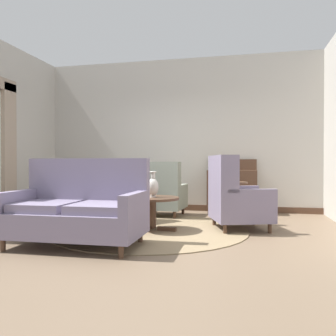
{
  "coord_description": "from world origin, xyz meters",
  "views": [
    {
      "loc": [
        1.38,
        -4.63,
        0.98
      ],
      "look_at": [
        0.26,
        0.4,
        0.92
      ],
      "focal_mm": 37.16,
      "sensor_mm": 36.0,
      "label": 1
    }
  ],
  "objects": [
    {
      "name": "sideboard",
      "position": [
        1.13,
        2.31,
        0.49
      ],
      "size": [
        0.95,
        0.39,
        1.07
      ],
      "color": "#4C3323",
      "rests_on": "ground"
    },
    {
      "name": "wall_left",
      "position": [
        -2.9,
        0.78,
        1.59
      ],
      "size": [
        0.08,
        3.65,
        3.19
      ],
      "primitive_type": "cube",
      "color": "#BCB7AD",
      "rests_on": "ground"
    },
    {
      "name": "armchair_near_window",
      "position": [
        -0.11,
        1.63,
        0.43
      ],
      "size": [
        0.77,
        0.85,
        1.01
      ],
      "rotation": [
        0.0,
        0.0,
        3.08
      ],
      "color": "gray",
      "rests_on": "ground"
    },
    {
      "name": "side_table",
      "position": [
        1.19,
        1.3,
        0.41
      ],
      "size": [
        0.47,
        0.47,
        0.68
      ],
      "color": "#4C3323",
      "rests_on": "ground"
    },
    {
      "name": "porcelain_vase",
      "position": [
        0.08,
        0.23,
        0.65
      ],
      "size": [
        0.16,
        0.16,
        0.38
      ],
      "color": "beige",
      "rests_on": "coffee_table"
    },
    {
      "name": "armchair_beside_settee",
      "position": [
        1.22,
        0.62,
        0.46
      ],
      "size": [
        1.02,
        1.03,
        1.1
      ],
      "rotation": [
        0.0,
        0.0,
        1.89
      ],
      "color": "slate",
      "rests_on": "ground"
    },
    {
      "name": "armchair_foreground_right",
      "position": [
        -0.84,
        0.95,
        0.42
      ],
      "size": [
        1.15,
        1.14,
        0.99
      ],
      "rotation": [
        0.0,
        0.0,
        4.01
      ],
      "color": "slate",
      "rests_on": "ground"
    },
    {
      "name": "settee",
      "position": [
        -0.57,
        -0.82,
        0.42
      ],
      "size": [
        1.6,
        0.89,
        1.05
      ],
      "rotation": [
        0.0,
        0.0,
        0.02
      ],
      "color": "slate",
      "rests_on": "ground"
    },
    {
      "name": "wall_back",
      "position": [
        0.0,
        2.61,
        1.59
      ],
      "size": [
        5.97,
        0.08,
        3.19
      ],
      "primitive_type": "cube",
      "color": "#BCB7AD",
      "rests_on": "ground"
    },
    {
      "name": "ground",
      "position": [
        0.0,
        0.0,
        0.0
      ],
      "size": [
        8.13,
        8.13,
        0.0
      ],
      "primitive_type": "plane",
      "color": "brown"
    },
    {
      "name": "baseboard_back",
      "position": [
        0.0,
        2.55,
        0.06
      ],
      "size": [
        5.81,
        0.03,
        0.12
      ],
      "primitive_type": "cube",
      "color": "#4C3323",
      "rests_on": "ground"
    },
    {
      "name": "coffee_table",
      "position": [
        0.07,
        0.26,
        0.39
      ],
      "size": [
        0.77,
        0.77,
        0.49
      ],
      "color": "#4C3323",
      "rests_on": "ground"
    },
    {
      "name": "area_rug",
      "position": [
        0.0,
        0.3,
        0.01
      ],
      "size": [
        2.89,
        2.89,
        0.01
      ],
      "primitive_type": "cylinder",
      "color": "#847051",
      "rests_on": "ground"
    }
  ]
}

